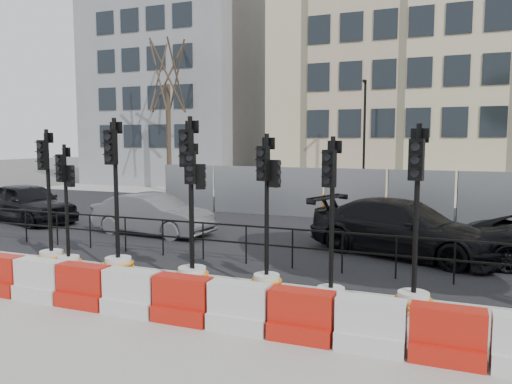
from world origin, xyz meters
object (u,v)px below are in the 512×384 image
at_px(traffic_signal_h, 414,277).
at_px(traffic_signal_a, 50,239).
at_px(car_a, 28,203).
at_px(traffic_signal_d, 193,254).
at_px(car_c, 404,228).

bearing_deg(traffic_signal_h, traffic_signal_a, -171.99).
bearing_deg(traffic_signal_a, car_a, 146.83).
bearing_deg(car_a, traffic_signal_d, -103.46).
height_order(traffic_signal_h, car_c, traffic_signal_h).
distance_m(traffic_signal_a, traffic_signal_d, 4.09).
relative_size(car_a, car_c, 0.84).
bearing_deg(car_c, traffic_signal_d, 160.01).
distance_m(traffic_signal_d, car_c, 6.02).
relative_size(traffic_signal_d, car_c, 0.56).
height_order(traffic_signal_d, car_c, traffic_signal_d).
height_order(traffic_signal_a, car_c, traffic_signal_a).
distance_m(traffic_signal_h, car_c, 4.65).
relative_size(traffic_signal_a, car_a, 0.71).
height_order(traffic_signal_a, car_a, traffic_signal_a).
xyz_separation_m(traffic_signal_a, car_c, (7.86, 4.41, 0.06)).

